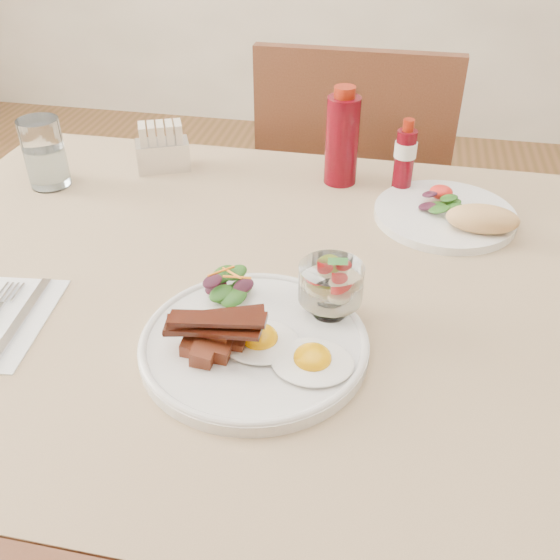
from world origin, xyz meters
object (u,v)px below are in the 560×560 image
(table, at_px, (309,332))
(hot_sauce_bottle, at_px, (404,158))
(ketchup_bottle, at_px, (342,139))
(water_glass, at_px, (45,157))
(fruit_cup, at_px, (331,283))
(main_plate, at_px, (254,345))
(sugar_caddy, at_px, (162,149))
(chair_far, at_px, (351,206))
(second_plate, at_px, (454,215))

(table, distance_m, hot_sauce_bottle, 0.36)
(ketchup_bottle, bearing_deg, water_glass, -166.97)
(fruit_cup, relative_size, ketchup_bottle, 0.47)
(main_plate, distance_m, sugar_caddy, 0.55)
(chair_far, relative_size, sugar_caddy, 8.39)
(hot_sauce_bottle, bearing_deg, ketchup_bottle, 169.51)
(fruit_cup, bearing_deg, water_glass, 152.10)
(table, bearing_deg, sugar_caddy, 136.41)
(chair_far, xyz_separation_m, water_glass, (-0.51, -0.45, 0.28))
(chair_far, relative_size, second_plate, 4.03)
(table, relative_size, second_plate, 5.76)
(sugar_caddy, bearing_deg, second_plate, -34.54)
(table, height_order, chair_far, chair_far)
(hot_sauce_bottle, bearing_deg, table, -109.72)
(chair_far, height_order, ketchup_bottle, chair_far)
(main_plate, bearing_deg, table, 73.11)
(chair_far, distance_m, ketchup_bottle, 0.45)
(sugar_caddy, bearing_deg, table, -67.34)
(hot_sauce_bottle, bearing_deg, fruit_cup, -100.85)
(table, xyz_separation_m, water_glass, (-0.51, 0.21, 0.14))
(table, bearing_deg, ketchup_bottle, 90.06)
(ketchup_bottle, height_order, water_glass, ketchup_bottle)
(hot_sauce_bottle, xyz_separation_m, sugar_caddy, (-0.45, 0.01, -0.03))
(chair_far, relative_size, main_plate, 3.32)
(second_plate, relative_size, hot_sauce_bottle, 1.72)
(table, relative_size, main_plate, 4.75)
(ketchup_bottle, bearing_deg, chair_far, 89.95)
(second_plate, bearing_deg, water_glass, -179.65)
(table, distance_m, fruit_cup, 0.17)
(main_plate, height_order, ketchup_bottle, ketchup_bottle)
(main_plate, relative_size, second_plate, 1.21)
(table, bearing_deg, second_plate, 47.39)
(fruit_cup, bearing_deg, sugar_caddy, 133.09)
(second_plate, distance_m, sugar_caddy, 0.54)
(fruit_cup, distance_m, sugar_caddy, 0.54)
(chair_far, bearing_deg, water_glass, -138.58)
(main_plate, relative_size, sugar_caddy, 2.53)
(main_plate, bearing_deg, chair_far, 86.79)
(table, xyz_separation_m, main_plate, (-0.05, -0.15, 0.10))
(main_plate, bearing_deg, sugar_caddy, 121.62)
(table, height_order, second_plate, second_plate)
(ketchup_bottle, distance_m, water_glass, 0.53)
(table, bearing_deg, water_glass, 157.49)
(hot_sauce_bottle, relative_size, water_glass, 1.09)
(main_plate, distance_m, ketchup_bottle, 0.49)
(ketchup_bottle, bearing_deg, table, -89.94)
(table, height_order, main_plate, main_plate)
(fruit_cup, relative_size, second_plate, 0.36)
(water_glass, bearing_deg, chair_far, 41.42)
(ketchup_bottle, height_order, sugar_caddy, ketchup_bottle)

